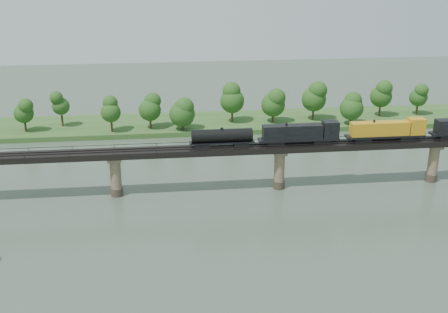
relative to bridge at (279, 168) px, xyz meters
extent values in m
plane|color=#38483A|center=(0.00, -30.00, -5.46)|extent=(400.00, 400.00, 0.00)
cube|color=#2C5221|center=(0.00, 55.00, -4.66)|extent=(300.00, 24.00, 1.60)
cylinder|color=#473A2D|center=(-40.00, 0.00, -4.46)|extent=(3.00, 3.00, 2.00)
cylinder|color=#857557|center=(-40.00, 0.00, 0.04)|extent=(2.60, 2.60, 9.00)
cube|color=#857557|center=(-40.00, 0.00, 4.04)|extent=(3.20, 3.20, 1.00)
cylinder|color=#473A2D|center=(0.00, 0.00, -4.46)|extent=(3.00, 3.00, 2.00)
cylinder|color=#857557|center=(0.00, 0.00, 0.04)|extent=(2.60, 2.60, 9.00)
cube|color=#857557|center=(0.00, 0.00, 4.04)|extent=(3.20, 3.20, 1.00)
cylinder|color=#473A2D|center=(40.00, 0.00, -4.46)|extent=(3.00, 3.00, 2.00)
cylinder|color=#857557|center=(40.00, 0.00, 0.04)|extent=(2.60, 2.60, 9.00)
cube|color=#857557|center=(40.00, 0.00, 4.04)|extent=(3.20, 3.20, 1.00)
cube|color=black|center=(0.00, 0.00, 5.29)|extent=(220.00, 5.00, 1.50)
cube|color=black|center=(0.00, -0.75, 6.12)|extent=(220.00, 0.12, 0.16)
cube|color=black|center=(0.00, 0.75, 6.12)|extent=(220.00, 0.12, 0.16)
cube|color=black|center=(0.00, -2.40, 6.74)|extent=(220.00, 0.10, 0.10)
cube|color=black|center=(0.00, 2.40, 6.74)|extent=(220.00, 0.10, 0.10)
cube|color=black|center=(0.00, -2.40, 6.39)|extent=(0.08, 0.08, 0.70)
cube|color=black|center=(0.00, 2.40, 6.39)|extent=(0.08, 0.08, 0.70)
cylinder|color=#382619|center=(-71.77, 49.88, -2.22)|extent=(0.70, 0.70, 3.27)
sphere|color=#1A4513|center=(-71.77, 49.88, 2.14)|extent=(6.20, 6.20, 6.20)
sphere|color=#1A4513|center=(-71.77, 49.88, 4.86)|extent=(4.65, 4.65, 4.65)
cylinder|color=#382619|center=(-60.94, 54.18, -2.00)|extent=(0.70, 0.70, 3.71)
sphere|color=#1A4513|center=(-60.94, 54.18, 2.95)|extent=(5.67, 5.67, 5.67)
sphere|color=#1A4513|center=(-60.94, 54.18, 6.04)|extent=(4.25, 4.25, 4.25)
cylinder|color=#382619|center=(-44.43, 46.31, -2.10)|extent=(0.70, 0.70, 3.51)
sphere|color=#1A4513|center=(-44.43, 46.31, 2.57)|extent=(6.31, 6.31, 6.31)
sphere|color=#1A4513|center=(-44.43, 46.31, 5.50)|extent=(4.73, 4.73, 4.73)
cylinder|color=#382619|center=(-32.24, 48.84, -2.19)|extent=(0.70, 0.70, 3.34)
sphere|color=#1A4513|center=(-32.24, 48.84, 2.27)|extent=(7.18, 7.18, 7.18)
sphere|color=#1A4513|center=(-32.24, 48.84, 5.06)|extent=(5.39, 5.39, 5.39)
cylinder|color=#382619|center=(-22.01, 46.15, -2.45)|extent=(0.70, 0.70, 2.83)
sphere|color=#1A4513|center=(-22.01, 46.15, 1.32)|extent=(8.26, 8.26, 8.26)
sphere|color=#1A4513|center=(-22.01, 46.15, 3.68)|extent=(6.19, 6.19, 6.19)
cylinder|color=#382619|center=(-5.04, 52.68, -1.88)|extent=(0.70, 0.70, 3.96)
sphere|color=#1A4513|center=(-5.04, 52.68, 3.41)|extent=(8.07, 8.07, 8.07)
sphere|color=#1A4513|center=(-5.04, 52.68, 6.71)|extent=(6.05, 6.05, 6.05)
cylinder|color=#382619|center=(8.52, 51.14, -2.23)|extent=(0.70, 0.70, 3.27)
sphere|color=#1A4513|center=(8.52, 51.14, 2.13)|extent=(8.03, 8.03, 8.03)
sphere|color=#1A4513|center=(8.52, 51.14, 4.85)|extent=(6.02, 6.02, 6.02)
cylinder|color=#382619|center=(22.65, 52.31, -1.90)|extent=(0.70, 0.70, 3.92)
sphere|color=#1A4513|center=(22.65, 52.31, 3.33)|extent=(8.29, 8.29, 8.29)
sphere|color=#1A4513|center=(22.65, 52.31, 6.60)|extent=(6.21, 6.21, 6.21)
cylinder|color=#382619|center=(33.59, 45.35, -2.35)|extent=(0.70, 0.70, 3.02)
sphere|color=#1A4513|center=(33.59, 45.35, 1.69)|extent=(7.74, 7.74, 7.74)
sphere|color=#1A4513|center=(33.59, 45.35, 4.21)|extent=(5.80, 5.80, 5.80)
cylinder|color=#382619|center=(46.81, 54.03, -1.96)|extent=(0.70, 0.70, 3.80)
sphere|color=#1A4513|center=(46.81, 54.03, 3.10)|extent=(7.47, 7.47, 7.47)
sphere|color=#1A4513|center=(46.81, 54.03, 6.27)|extent=(5.60, 5.60, 5.60)
cylinder|color=#382619|center=(60.48, 54.26, -2.17)|extent=(0.70, 0.70, 3.38)
sphere|color=#1A4513|center=(60.48, 54.26, 2.34)|extent=(6.23, 6.23, 6.23)
sphere|color=#1A4513|center=(60.48, 54.26, 5.16)|extent=(4.67, 4.67, 4.67)
cube|color=black|center=(42.61, 0.00, 6.62)|extent=(4.18, 2.51, 1.15)
cube|color=black|center=(32.16, 0.00, 6.62)|extent=(4.18, 2.51, 1.15)
cube|color=black|center=(20.67, 0.00, 6.62)|extent=(4.18, 2.51, 1.15)
cube|color=black|center=(26.42, 0.00, 7.35)|extent=(19.85, 3.13, 0.52)
cube|color=#B98316|center=(24.85, 0.00, 9.28)|extent=(14.62, 2.82, 3.34)
cube|color=#B98316|center=(34.25, 0.00, 9.59)|extent=(3.76, 3.13, 3.97)
cylinder|color=black|center=(26.42, 0.00, 6.77)|extent=(6.27, 1.46, 1.46)
cube|color=black|center=(10.23, 0.00, 6.62)|extent=(4.18, 2.51, 1.15)
cube|color=black|center=(-1.26, 0.00, 6.62)|extent=(4.18, 2.51, 1.15)
cube|color=black|center=(4.48, 0.00, 7.35)|extent=(19.85, 3.13, 0.52)
cube|color=black|center=(2.92, 0.00, 9.28)|extent=(14.62, 2.82, 3.34)
cube|color=black|center=(12.32, 0.00, 9.59)|extent=(3.76, 3.13, 3.97)
cylinder|color=black|center=(4.48, 0.00, 6.77)|extent=(6.27, 1.46, 1.46)
cube|color=black|center=(-9.62, 0.00, 6.62)|extent=(3.66, 2.30, 1.15)
cube|color=black|center=(-19.02, 0.00, 6.62)|extent=(3.66, 2.30, 1.15)
cube|color=black|center=(-14.32, 0.00, 7.29)|extent=(15.67, 2.51, 0.31)
cylinder|color=black|center=(-14.32, 0.00, 8.97)|extent=(14.62, 3.13, 3.13)
cylinder|color=black|center=(-14.32, 0.00, 10.64)|extent=(0.73, 0.73, 0.52)
camera|label=1|loc=(-28.29, -126.79, 50.93)|focal=45.00mm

